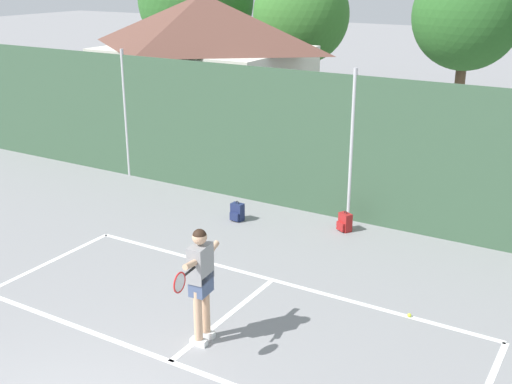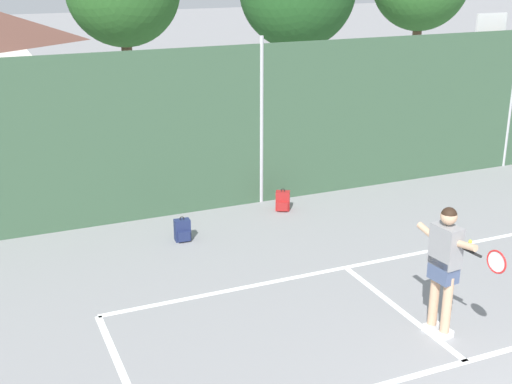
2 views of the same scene
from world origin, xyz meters
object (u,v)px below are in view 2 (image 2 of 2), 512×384
(backpack_navy, at_px, (183,231))
(backpack_red, at_px, (283,201))
(tennis_ball, at_px, (470,241))
(basketball_hoop, at_px, (486,64))
(tennis_player, at_px, (445,261))

(backpack_navy, height_order, backpack_red, same)
(tennis_ball, distance_m, backpack_navy, 5.20)
(backpack_red, bearing_deg, basketball_hoop, 16.05)
(basketball_hoop, xyz_separation_m, tennis_player, (-6.63, -7.06, -1.20))
(backpack_red, bearing_deg, tennis_player, -91.14)
(tennis_player, bearing_deg, basketball_hoop, 46.82)
(tennis_player, bearing_deg, backpack_red, 88.86)
(tennis_player, relative_size, backpack_navy, 4.01)
(tennis_player, relative_size, backpack_red, 4.01)
(tennis_player, distance_m, backpack_navy, 5.11)
(basketball_hoop, relative_size, backpack_red, 7.67)
(tennis_ball, distance_m, backpack_red, 3.72)
(tennis_player, distance_m, backpack_red, 5.26)
(tennis_ball, xyz_separation_m, backpack_red, (-2.39, 2.85, 0.16))
(basketball_hoop, height_order, tennis_player, basketball_hoop)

